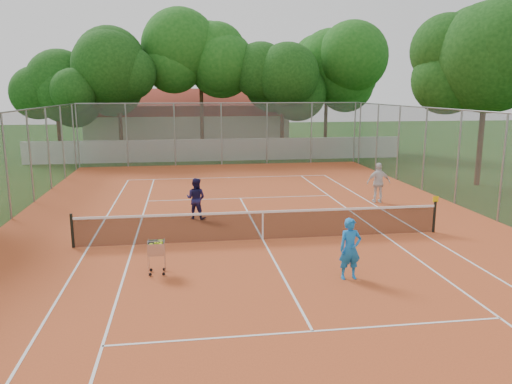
{
  "coord_description": "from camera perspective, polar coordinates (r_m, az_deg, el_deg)",
  "views": [
    {
      "loc": [
        -2.48,
        -15.43,
        4.79
      ],
      "look_at": [
        0.0,
        1.5,
        1.3
      ],
      "focal_mm": 35.0,
      "sensor_mm": 36.0,
      "label": 1
    }
  ],
  "objects": [
    {
      "name": "tennis_net",
      "position": [
        16.2,
        0.77,
        -3.79
      ],
      "size": [
        11.88,
        0.1,
        0.98
      ],
      "primitive_type": "cube",
      "color": "black",
      "rests_on": "court_pad"
    },
    {
      "name": "clubhouse",
      "position": [
        44.51,
        -7.78,
        8.1
      ],
      "size": [
        16.4,
        9.0,
        4.4
      ],
      "primitive_type": "cube",
      "color": "beige",
      "rests_on": "ground"
    },
    {
      "name": "player_near",
      "position": [
        13.05,
        10.71,
        -6.39
      ],
      "size": [
        0.6,
        0.4,
        1.6
      ],
      "primitive_type": "imported",
      "rotation": [
        0.0,
        0.0,
        0.04
      ],
      "color": "blue",
      "rests_on": "court_pad"
    },
    {
      "name": "court_lines",
      "position": [
        16.34,
        0.77,
        -5.44
      ],
      "size": [
        10.98,
        23.78,
        0.01
      ],
      "primitive_type": "cube",
      "color": "white",
      "rests_on": "court_pad"
    },
    {
      "name": "player_far_left",
      "position": [
        18.9,
        -6.88,
        -0.74
      ],
      "size": [
        0.93,
        0.85,
        1.56
      ],
      "primitive_type": "imported",
      "rotation": [
        0.0,
        0.0,
        2.72
      ],
      "color": "#1A1746",
      "rests_on": "court_pad"
    },
    {
      "name": "ground",
      "position": [
        16.35,
        0.77,
        -5.51
      ],
      "size": [
        120.0,
        120.0,
        0.0
      ],
      "primitive_type": "plane",
      "color": "#163A10",
      "rests_on": "ground"
    },
    {
      "name": "boundary_wall",
      "position": [
        34.75,
        -4.2,
        4.83
      ],
      "size": [
        26.0,
        0.3,
        1.5
      ],
      "primitive_type": "cube",
      "color": "silver",
      "rests_on": "ground"
    },
    {
      "name": "tropical_trees",
      "position": [
        37.51,
        -4.64,
        11.82
      ],
      "size": [
        29.0,
        19.0,
        10.0
      ],
      "primitive_type": "cube",
      "color": "#0F370D",
      "rests_on": "ground"
    },
    {
      "name": "ball_hopper",
      "position": [
        13.5,
        -11.29,
        -7.22
      ],
      "size": [
        0.58,
        0.58,
        0.96
      ],
      "primitive_type": "cube",
      "rotation": [
        0.0,
        0.0,
        0.31
      ],
      "color": "#B3B4BB",
      "rests_on": "court_pad"
    },
    {
      "name": "court_pad",
      "position": [
        16.34,
        0.77,
        -5.48
      ],
      "size": [
        18.0,
        34.0,
        0.02
      ],
      "primitive_type": "cube",
      "color": "#BC4E24",
      "rests_on": "ground"
    },
    {
      "name": "player_far_right",
      "position": [
        22.13,
        13.83,
        1.04
      ],
      "size": [
        1.06,
        0.52,
        1.74
      ],
      "primitive_type": "imported",
      "rotation": [
        0.0,
        0.0,
        3.04
      ],
      "color": "silver",
      "rests_on": "court_pad"
    },
    {
      "name": "perimeter_fence",
      "position": [
        15.87,
        0.78,
        1.4
      ],
      "size": [
        18.0,
        34.0,
        4.0
      ],
      "primitive_type": "cube",
      "color": "slate",
      "rests_on": "ground"
    }
  ]
}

